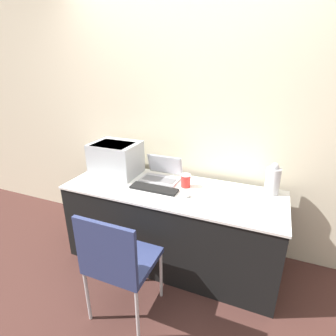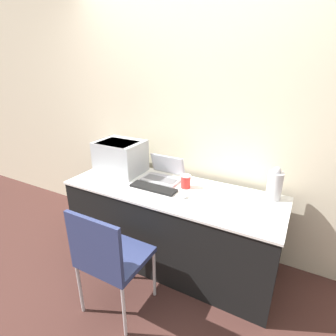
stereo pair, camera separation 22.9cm
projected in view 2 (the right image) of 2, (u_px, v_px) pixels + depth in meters
name	position (u px, v px, depth m)	size (l,w,h in m)	color
ground_plane	(153.00, 281.00, 2.31)	(14.00, 14.00, 0.00)	#472823
wall_back	(194.00, 118.00, 2.48)	(8.00, 0.05, 2.60)	beige
table	(171.00, 225.00, 2.45)	(1.93, 0.70, 0.75)	black
printer	(120.00, 156.00, 2.63)	(0.44, 0.36, 0.32)	#B2B7BC
laptop_left	(163.00, 174.00, 2.51)	(0.36, 0.27, 0.21)	#B7B7BC
external_keyboard	(153.00, 188.00, 2.31)	(0.43, 0.12, 0.02)	black
coffee_cup	(186.00, 181.00, 2.32)	(0.09, 0.09, 0.12)	red
mouse	(184.00, 196.00, 2.16)	(0.07, 0.05, 0.03)	silver
metal_pitcher	(275.00, 185.00, 2.11)	(0.12, 0.12, 0.28)	silver
chair	(108.00, 255.00, 1.84)	(0.44, 0.43, 0.89)	navy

